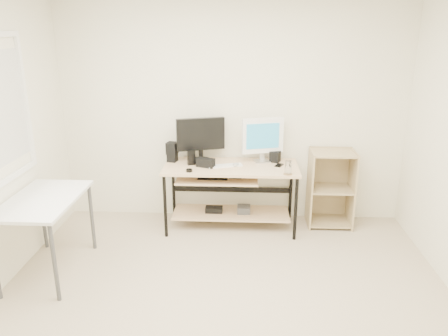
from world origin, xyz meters
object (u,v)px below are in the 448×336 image
Objects in this scene: black_monitor at (201,137)px; white_imac at (263,137)px; side_table at (44,206)px; desk at (229,183)px; audio_controller at (191,157)px; shelf_unit at (330,187)px.

white_imac reaches higher than black_monitor.
black_monitor is (1.33, 1.21, 0.37)m from side_table.
white_imac is (0.38, 0.16, 0.51)m from desk.
desk and side_table have the same top height.
black_monitor is 0.71m from white_imac.
audio_controller is at bearing 174.48° from white_imac.
shelf_unit is at bearing -16.21° from black_monitor.
white_imac reaches higher than shelf_unit.
side_table is (-1.65, -1.06, 0.13)m from desk.
white_imac is at bearing -179.68° from shelf_unit.
shelf_unit is at bearing -15.40° from white_imac.
black_monitor is (-1.50, -0.01, 0.59)m from shelf_unit.
desk is at bearing -173.25° from white_imac.
side_table is 2.40m from white_imac.
side_table is at bearing -154.25° from black_monitor.
audio_controller is at bearing 178.36° from desk.
white_imac is (-0.80, -0.00, 0.59)m from shelf_unit.
desk is at bearing -172.23° from shelf_unit.
shelf_unit is 1.65× the size of black_monitor.
shelf_unit reaches higher than desk.
black_monitor is (-0.33, 0.15, 0.50)m from desk.
black_monitor reaches higher than shelf_unit.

